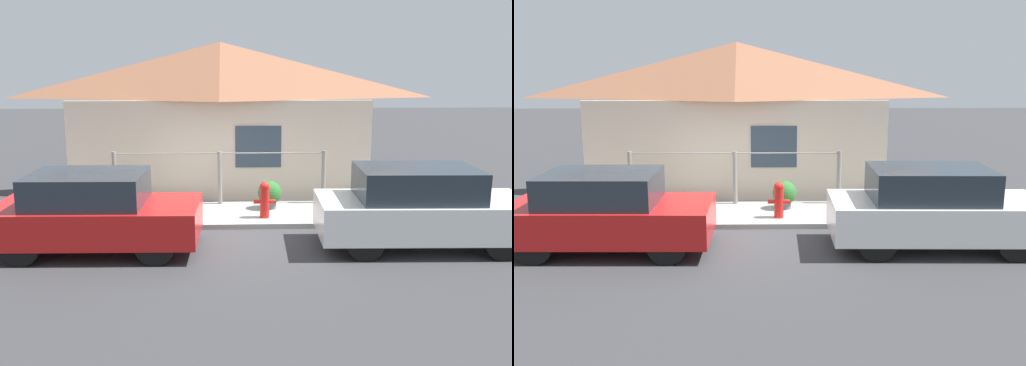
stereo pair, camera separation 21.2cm
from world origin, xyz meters
TOP-DOWN VIEW (x-y plane):
  - ground_plane at (0.00, 0.00)m, footprint 60.00×60.00m
  - sidewalk at (0.00, 0.95)m, footprint 24.00×1.90m
  - house at (0.00, 3.41)m, footprint 7.69×2.23m
  - fence at (0.00, 1.75)m, footprint 4.90×0.10m
  - car_left at (-2.14, -1.22)m, footprint 3.64×1.79m
  - car_right at (3.73, -1.22)m, footprint 3.87×1.74m
  - fire_hydrant at (0.97, 0.52)m, footprint 0.47×0.21m
  - potted_plant_near_hydrant at (1.12, 1.27)m, footprint 0.53×0.53m
  - potted_plant_by_fence at (-1.82, 1.45)m, footprint 0.37×0.37m

SIDE VIEW (x-z plane):
  - ground_plane at x=0.00m, z-range 0.00..0.00m
  - sidewalk at x=0.00m, z-range 0.00..0.11m
  - potted_plant_by_fence at x=-1.82m, z-range 0.12..0.59m
  - potted_plant_near_hydrant at x=1.12m, z-range 0.13..0.76m
  - fire_hydrant at x=0.97m, z-range 0.12..0.89m
  - car_left at x=-2.14m, z-range 0.00..1.43m
  - car_right at x=3.73m, z-range 0.00..1.49m
  - fence at x=0.00m, z-range 0.17..1.40m
  - house at x=0.00m, z-range 1.06..4.87m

